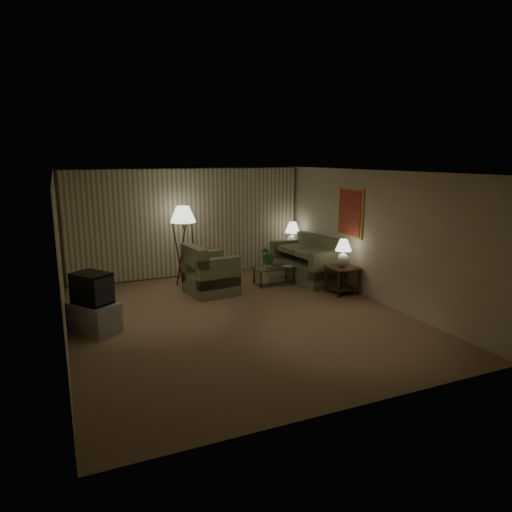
# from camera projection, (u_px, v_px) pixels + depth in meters

# --- Properties ---
(ground) EXTENTS (7.00, 7.00, 0.00)m
(ground) POSITION_uv_depth(u_px,v_px,m) (239.00, 317.00, 8.59)
(ground) COLOR #89664C
(ground) RESTS_ON ground
(room_shell) EXTENTS (6.04, 7.02, 2.72)m
(room_shell) POSITION_uv_depth(u_px,v_px,m) (213.00, 216.00, 9.58)
(room_shell) COLOR #BCB390
(room_shell) RESTS_ON ground
(sofa) EXTENTS (2.10, 1.36, 0.84)m
(sofa) POSITION_uv_depth(u_px,v_px,m) (306.00, 263.00, 11.17)
(sofa) COLOR #7B7E58
(sofa) RESTS_ON ground
(armchair) EXTENTS (1.27, 1.23, 0.86)m
(armchair) POSITION_uv_depth(u_px,v_px,m) (211.00, 274.00, 10.02)
(armchair) COLOR #7B7E58
(armchair) RESTS_ON ground
(side_table_near) EXTENTS (0.61, 0.61, 0.60)m
(side_table_near) POSITION_uv_depth(u_px,v_px,m) (342.00, 275.00, 10.02)
(side_table_near) COLOR #351B0E
(side_table_near) RESTS_ON ground
(side_table_far) EXTENTS (0.54, 0.45, 0.60)m
(side_table_far) POSITION_uv_depth(u_px,v_px,m) (292.00, 255.00, 12.13)
(side_table_far) COLOR #351B0E
(side_table_far) RESTS_ON ground
(table_lamp_near) EXTENTS (0.36, 0.36, 0.61)m
(table_lamp_near) POSITION_uv_depth(u_px,v_px,m) (343.00, 251.00, 9.90)
(table_lamp_near) COLOR silver
(table_lamp_near) RESTS_ON side_table_near
(table_lamp_far) EXTENTS (0.40, 0.40, 0.69)m
(table_lamp_far) POSITION_uv_depth(u_px,v_px,m) (292.00, 233.00, 12.01)
(table_lamp_far) COLOR silver
(table_lamp_far) RESTS_ON side_table_far
(coffee_table) EXTENTS (0.99, 0.54, 0.41)m
(coffee_table) POSITION_uv_depth(u_px,v_px,m) (274.00, 273.00, 10.75)
(coffee_table) COLOR silver
(coffee_table) RESTS_ON ground
(tv_cabinet) EXTENTS (1.34, 1.32, 0.50)m
(tv_cabinet) POSITION_uv_depth(u_px,v_px,m) (94.00, 317.00, 7.88)
(tv_cabinet) COLOR #9C9D9F
(tv_cabinet) RESTS_ON ground
(crt_tv) EXTENTS (1.04, 1.03, 0.53)m
(crt_tv) POSITION_uv_depth(u_px,v_px,m) (92.00, 288.00, 7.77)
(crt_tv) COLOR black
(crt_tv) RESTS_ON tv_cabinet
(floor_lamp) EXTENTS (0.60, 0.60, 1.84)m
(floor_lamp) POSITION_uv_depth(u_px,v_px,m) (184.00, 243.00, 10.77)
(floor_lamp) COLOR #351B0E
(floor_lamp) RESTS_ON ground
(ottoman) EXTENTS (0.70, 0.70, 0.36)m
(ottoman) POSITION_uv_depth(u_px,v_px,m) (199.00, 275.00, 10.92)
(ottoman) COLOR #974D33
(ottoman) RESTS_ON ground
(vase) EXTENTS (0.17, 0.17, 0.17)m
(vase) POSITION_uv_depth(u_px,v_px,m) (268.00, 264.00, 10.65)
(vase) COLOR white
(vase) RESTS_ON coffee_table
(flowers) EXTENTS (0.49, 0.45, 0.46)m
(flowers) POSITION_uv_depth(u_px,v_px,m) (268.00, 251.00, 10.58)
(flowers) COLOR #387433
(flowers) RESTS_ON vase
(book) EXTENTS (0.22, 0.27, 0.02)m
(book) POSITION_uv_depth(u_px,v_px,m) (285.00, 267.00, 10.73)
(book) COLOR olive
(book) RESTS_ON coffee_table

